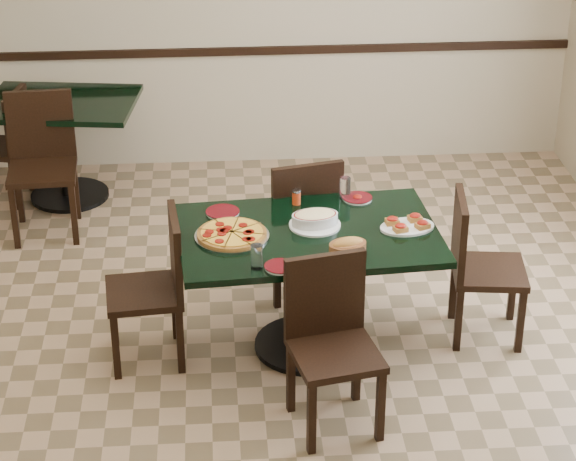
{
  "coord_description": "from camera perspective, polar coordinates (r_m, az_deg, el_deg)",
  "views": [
    {
      "loc": [
        -0.22,
        -5.34,
        3.59
      ],
      "look_at": [
        0.16,
        0.0,
        0.8
      ],
      "focal_mm": 70.0,
      "sensor_mm": 36.0,
      "label": 1
    }
  ],
  "objects": [
    {
      "name": "bruschetta_platter",
      "position": [
        6.19,
        6.08,
        0.31
      ],
      "size": [
        0.34,
        0.27,
        0.05
      ],
      "rotation": [
        0.0,
        0.0,
        0.19
      ],
      "color": "silver",
      "rests_on": "main_table"
    },
    {
      "name": "water_glass_a",
      "position": [
        6.48,
        2.92,
        2.16
      ],
      "size": [
        0.06,
        0.06,
        0.13
      ],
      "primitive_type": "cylinder",
      "color": "white",
      "rests_on": "main_table"
    },
    {
      "name": "lasagna_casserole",
      "position": [
        6.17,
        1.37,
        0.62
      ],
      "size": [
        0.29,
        0.29,
        0.09
      ],
      "rotation": [
        0.0,
        0.0,
        0.14
      ],
      "color": "silver",
      "rests_on": "main_table"
    },
    {
      "name": "main_table",
      "position": [
        6.22,
        1.02,
        -1.55
      ],
      "size": [
        1.49,
        1.02,
        0.75
      ],
      "rotation": [
        0.0,
        0.0,
        0.08
      ],
      "color": "black",
      "rests_on": "floor"
    },
    {
      "name": "back_table",
      "position": [
        8.19,
        -11.33,
        5.0
      ],
      "size": [
        1.13,
        0.89,
        0.75
      ],
      "rotation": [
        0.0,
        0.0,
        -0.13
      ],
      "color": "black",
      "rests_on": "floor"
    },
    {
      "name": "side_plate_near",
      "position": [
        5.77,
        -0.41,
        -1.85
      ],
      "size": [
        0.16,
        0.16,
        0.02
      ],
      "rotation": [
        0.0,
        0.0,
        0.42
      ],
      "color": "silver",
      "rests_on": "main_table"
    },
    {
      "name": "pepperoni_pizza",
      "position": [
        6.08,
        -2.87,
        -0.18
      ],
      "size": [
        0.41,
        0.41,
        0.04
      ],
      "rotation": [
        0.0,
        0.0,
        -0.24
      ],
      "color": "#B0B0B7",
      "rests_on": "main_table"
    },
    {
      "name": "chair_far",
      "position": [
        6.77,
        0.7,
        0.56
      ],
      "size": [
        0.52,
        0.52,
        0.93
      ],
      "rotation": [
        0.0,
        0.0,
        3.37
      ],
      "color": "black",
      "rests_on": "floor"
    },
    {
      "name": "chair_right",
      "position": [
        6.47,
        9.53,
        -1.51
      ],
      "size": [
        0.46,
        0.46,
        0.88
      ],
      "rotation": [
        0.0,
        0.0,
        1.45
      ],
      "color": "black",
      "rests_on": "floor"
    },
    {
      "name": "napkin_setting",
      "position": [
        5.79,
        -0.1,
        -1.84
      ],
      "size": [
        0.17,
        0.17,
        0.01
      ],
      "rotation": [
        0.0,
        0.0,
        -0.15
      ],
      "color": "white",
      "rests_on": "main_table"
    },
    {
      "name": "room_shell",
      "position": [
        7.57,
        5.63,
        8.75
      ],
      "size": [
        5.5,
        5.5,
        5.5
      ],
      "color": "white",
      "rests_on": "floor"
    },
    {
      "name": "back_chair_left",
      "position": [
        8.29,
        -14.12,
        4.47
      ],
      "size": [
        0.46,
        0.46,
        0.83
      ],
      "rotation": [
        0.0,
        0.0,
        -1.79
      ],
      "color": "black",
      "rests_on": "floor"
    },
    {
      "name": "side_plate_far_r",
      "position": [
        6.5,
        3.55,
        1.66
      ],
      "size": [
        0.17,
        0.17,
        0.03
      ],
      "rotation": [
        0.0,
        0.0,
        0.05
      ],
      "color": "silver",
      "rests_on": "main_table"
    },
    {
      "name": "side_plate_far_l",
      "position": [
        6.34,
        -3.34,
        0.94
      ],
      "size": [
        0.19,
        0.19,
        0.02
      ],
      "rotation": [
        0.0,
        0.0,
        0.42
      ],
      "color": "silver",
      "rests_on": "main_table"
    },
    {
      "name": "pepper_shaker",
      "position": [
        6.42,
        0.43,
        1.73
      ],
      "size": [
        0.05,
        0.05,
        0.09
      ],
      "color": "red",
      "rests_on": "main_table"
    },
    {
      "name": "chair_near",
      "position": [
        5.7,
        2.18,
        -5.26
      ],
      "size": [
        0.5,
        0.5,
        0.91
      ],
      "rotation": [
        0.0,
        0.0,
        0.21
      ],
      "color": "black",
      "rests_on": "floor"
    },
    {
      "name": "water_glass_b",
      "position": [
        5.75,
        -1.6,
        -1.34
      ],
      "size": [
        0.06,
        0.06,
        0.13
      ],
      "primitive_type": "cylinder",
      "color": "white",
      "rests_on": "main_table"
    },
    {
      "name": "chair_left",
      "position": [
        6.22,
        -6.62,
        -2.55
      ],
      "size": [
        0.45,
        0.45,
        0.88
      ],
      "rotation": [
        0.0,
        0.0,
        -1.47
      ],
      "color": "black",
      "rests_on": "floor"
    },
    {
      "name": "floor",
      "position": [
        6.44,
        -1.45,
        -6.37
      ],
      "size": [
        5.5,
        5.5,
        0.0
      ],
      "primitive_type": "plane",
      "color": "#937455",
      "rests_on": "ground"
    },
    {
      "name": "back_chair_near",
      "position": [
        7.77,
        -12.39,
        3.76
      ],
      "size": [
        0.47,
        0.47,
        0.96
      ],
      "rotation": [
        0.0,
        0.0,
        0.06
      ],
      "color": "black",
      "rests_on": "floor"
    },
    {
      "name": "bread_basket",
      "position": [
        5.91,
        3.04,
        -0.82
      ],
      "size": [
        0.24,
        0.2,
        0.09
      ],
      "rotation": [
        0.0,
        0.0,
        0.3
      ],
      "color": "brown",
      "rests_on": "main_table"
    }
  ]
}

